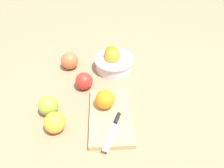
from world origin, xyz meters
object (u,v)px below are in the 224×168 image
orange_on_board (106,99)px  apple_front_left (70,61)px  knife (114,126)px  bowl (113,61)px  apple_front_right (55,123)px  cutting_board (111,116)px  apple_front_right_2 (48,106)px  apple_front_left_2 (84,81)px

orange_on_board → apple_front_left: size_ratio=0.92×
knife → apple_front_left: 0.41m
bowl → apple_front_right: size_ratio=2.41×
apple_front_left → orange_on_board: bearing=24.7°
apple_front_left → knife: bearing=20.7°
bowl → orange_on_board: size_ratio=2.46×
bowl → cutting_board: size_ratio=0.68×
cutting_board → knife: size_ratio=1.78×
bowl → apple_front_right: 0.40m
bowl → knife: 0.35m
orange_on_board → apple_front_right: size_ratio=0.98×
apple_front_right → apple_front_right_2: (-0.08, -0.03, -0.00)m
knife → apple_front_right: size_ratio=2.00×
knife → apple_front_right: apple_front_right is taller
apple_front_left → apple_front_right_2: (0.26, -0.08, -0.00)m
bowl → apple_front_left_2: bowl is taller
cutting_board → knife: knife is taller
orange_on_board → apple_front_left: (-0.28, -0.13, -0.02)m
apple_front_left_2 → apple_front_right_2: 0.18m
apple_front_left_2 → cutting_board: bearing=24.9°
knife → apple_front_left_2: apple_front_left_2 is taller
knife → apple_front_left_2: size_ratio=2.04×
apple_front_left_2 → apple_front_right: size_ratio=0.98×
cutting_board → apple_front_right: 0.20m
cutting_board → apple_front_right: apple_front_right is taller
orange_on_board → apple_front_left_2: size_ratio=1.00×
bowl → apple_front_right_2: (0.23, -0.27, -0.01)m
orange_on_board → knife: bearing=8.5°
cutting_board → apple_front_left_2: (-0.18, -0.08, 0.03)m
orange_on_board → apple_front_left_2: bearing=-151.9°
orange_on_board → apple_front_left: 0.31m
apple_front_left_2 → apple_front_right: (0.20, -0.11, 0.00)m
orange_on_board → apple_front_right: orange_on_board is taller
bowl → knife: (0.34, -0.05, -0.02)m
bowl → apple_front_right_2: bowl is taller
bowl → apple_front_left: (-0.04, -0.20, -0.00)m
apple_front_right → apple_front_left: bearing=171.4°
knife → orange_on_board: bearing=-171.5°
knife → bowl: bearing=171.5°
cutting_board → apple_front_left_2: size_ratio=3.63×
apple_front_right_2 → apple_front_left: bearing=163.3°
bowl → orange_on_board: (0.25, -0.07, 0.01)m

